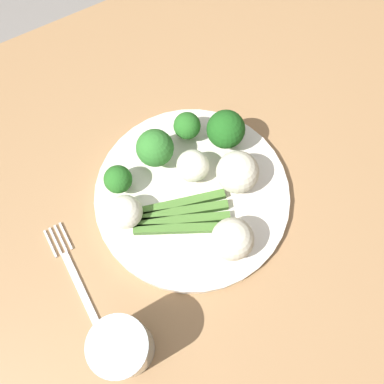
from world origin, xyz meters
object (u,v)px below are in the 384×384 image
(cauliflower_outer_edge, at_px, (126,212))
(fork, at_px, (74,274))
(dining_table, at_px, (193,227))
(cauliflower_back, at_px, (236,169))
(broccoli_near_center, at_px, (118,180))
(cauliflower_front, at_px, (232,239))
(plate, at_px, (192,195))
(broccoli_right, at_px, (187,126))
(broccoli_front_left, at_px, (226,130))
(broccoli_back_right, at_px, (155,148))
(asparagus_bundle, at_px, (181,216))
(cauliflower_mid, at_px, (193,166))
(water_glass, at_px, (123,348))

(cauliflower_outer_edge, xyz_separation_m, fork, (-0.10, -0.03, -0.04))
(dining_table, height_order, cauliflower_back, cauliflower_back)
(cauliflower_back, bearing_deg, broccoli_near_center, 156.09)
(broccoli_near_center, relative_size, cauliflower_outer_edge, 1.04)
(broccoli_near_center, height_order, cauliflower_front, cauliflower_front)
(plate, bearing_deg, cauliflower_back, -7.63)
(broccoli_right, bearing_deg, fork, -155.44)
(dining_table, distance_m, cauliflower_front, 0.17)
(fork, bearing_deg, plate, -84.04)
(broccoli_front_left, height_order, fork, broccoli_front_left)
(dining_table, height_order, cauliflower_outer_edge, cauliflower_outer_edge)
(broccoli_front_left, xyz_separation_m, fork, (-0.29, -0.07, -0.05))
(broccoli_back_right, xyz_separation_m, cauliflower_outer_edge, (-0.08, -0.06, -0.01))
(asparagus_bundle, distance_m, cauliflower_front, 0.08)
(cauliflower_back, bearing_deg, cauliflower_mid, 143.08)
(plate, relative_size, cauliflower_mid, 5.99)
(dining_table, relative_size, cauliflower_outer_edge, 29.91)
(asparagus_bundle, relative_size, cauliflower_mid, 3.01)
(plate, relative_size, cauliflower_back, 4.67)
(dining_table, relative_size, broccoli_front_left, 20.54)
(broccoli_front_left, bearing_deg, dining_table, -144.79)
(plate, relative_size, asparagus_bundle, 1.99)
(fork, bearing_deg, asparagus_bundle, -91.23)
(broccoli_back_right, height_order, cauliflower_front, broccoli_back_right)
(broccoli_back_right, bearing_deg, cauliflower_back, -43.38)
(cauliflower_front, bearing_deg, cauliflower_mid, 86.74)
(fork, bearing_deg, cauliflower_front, -109.21)
(asparagus_bundle, relative_size, broccoli_near_center, 2.90)
(broccoli_near_center, height_order, cauliflower_mid, broccoli_near_center)
(broccoli_back_right, distance_m, broccoli_front_left, 0.11)
(plate, distance_m, broccoli_right, 0.10)
(cauliflower_outer_edge, bearing_deg, broccoli_front_left, 11.61)
(broccoli_front_left, bearing_deg, asparagus_bundle, -147.22)
(cauliflower_back, height_order, water_glass, water_glass)
(water_glass, bearing_deg, asparagus_bundle, 39.90)
(asparagus_bundle, xyz_separation_m, cauliflower_mid, (0.05, 0.05, 0.02))
(cauliflower_back, distance_m, cauliflower_outer_edge, 0.17)
(plate, bearing_deg, broccoli_back_right, 105.54)
(broccoli_front_left, bearing_deg, fork, -165.85)
(broccoli_near_center, xyz_separation_m, water_glass, (-0.09, -0.21, 0.00))
(broccoli_back_right, bearing_deg, cauliflower_front, -79.75)
(dining_table, distance_m, cauliflower_outer_edge, 0.17)
(broccoli_near_center, xyz_separation_m, fork, (-0.11, -0.08, -0.04))
(broccoli_front_left, bearing_deg, broccoli_right, 138.50)
(dining_table, height_order, asparagus_bundle, asparagus_bundle)
(cauliflower_front, relative_size, cauliflower_back, 0.95)
(broccoli_back_right, relative_size, cauliflower_mid, 1.40)
(dining_table, height_order, fork, fork)
(fork, bearing_deg, broccoli_front_left, -76.20)
(broccoli_near_center, distance_m, cauliflower_front, 0.18)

